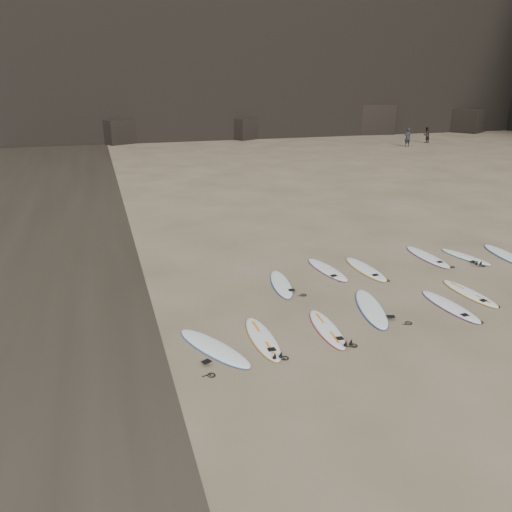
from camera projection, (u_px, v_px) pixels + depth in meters
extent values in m
plane|color=#897559|center=(395.00, 306.00, 15.08)|extent=(240.00, 240.00, 0.00)
cube|color=black|center=(241.00, 128.00, 57.40)|extent=(4.23, 4.46, 2.33)
cube|color=black|center=(368.00, 119.00, 62.92)|extent=(5.95, 5.19, 3.59)
cube|color=black|center=(464.00, 121.00, 64.94)|extent=(5.31, 5.56, 2.88)
cube|color=black|center=(115.00, 131.00, 53.40)|extent=(4.49, 4.76, 2.49)
ellipsoid|color=white|center=(263.00, 338.00, 13.14)|extent=(0.63, 2.47, 0.09)
ellipsoid|color=white|center=(327.00, 328.00, 13.64)|extent=(0.76, 2.39, 0.08)
ellipsoid|color=white|center=(371.00, 308.00, 14.85)|extent=(1.38, 2.82, 0.10)
ellipsoid|color=white|center=(450.00, 306.00, 14.99)|extent=(0.71, 2.48, 0.09)
ellipsoid|color=white|center=(470.00, 293.00, 15.90)|extent=(0.68, 2.37, 0.08)
ellipsoid|color=white|center=(281.00, 284.00, 16.63)|extent=(0.99, 2.49, 0.09)
ellipsoid|color=white|center=(327.00, 269.00, 17.88)|extent=(0.86, 2.55, 0.09)
ellipsoid|color=white|center=(366.00, 269.00, 17.94)|extent=(0.69, 2.58, 0.09)
ellipsoid|color=white|center=(427.00, 257.00, 19.17)|extent=(0.67, 2.63, 0.09)
ellipsoid|color=white|center=(465.00, 257.00, 19.18)|extent=(0.99, 2.27, 0.08)
ellipsoid|color=white|center=(507.00, 256.00, 19.27)|extent=(1.07, 2.83, 0.10)
ellipsoid|color=white|center=(214.00, 347.00, 12.66)|extent=(1.76, 2.67, 0.10)
imported|color=black|center=(408.00, 137.00, 50.80)|extent=(0.69, 0.46, 1.84)
imported|color=black|center=(426.00, 135.00, 53.87)|extent=(0.99, 0.88, 1.70)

